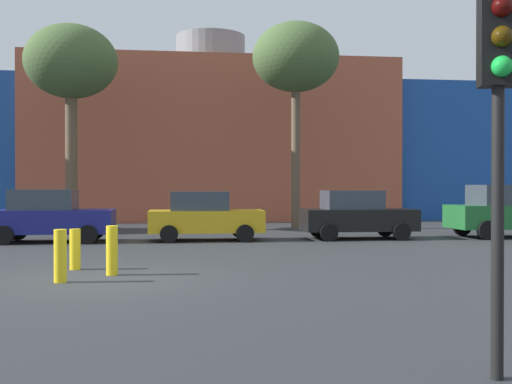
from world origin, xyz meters
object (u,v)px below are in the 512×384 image
(traffic_light_near_right, at_px, (499,95))
(bollard_yellow_2, at_px, (75,249))
(parked_car_1, at_px, (50,216))
(parked_car_4, at_px, (509,211))
(parked_car_2, at_px, (204,216))
(parked_car_3, at_px, (357,215))
(bollard_yellow_0, at_px, (112,250))
(bare_tree_0, at_px, (296,59))
(bollard_yellow_1, at_px, (60,256))
(bare_tree_2, at_px, (71,64))

(traffic_light_near_right, relative_size, bollard_yellow_2, 4.11)
(parked_car_1, bearing_deg, parked_car_4, 0.00)
(parked_car_2, relative_size, parked_car_4, 0.88)
(parked_car_2, distance_m, traffic_light_near_right, 15.97)
(parked_car_2, xyz_separation_m, traffic_light_near_right, (2.16, -15.71, 1.91))
(parked_car_2, height_order, traffic_light_near_right, traffic_light_near_right)
(parked_car_3, relative_size, parked_car_4, 0.90)
(traffic_light_near_right, distance_m, bollard_yellow_0, 9.12)
(bollard_yellow_0, bearing_deg, traffic_light_near_right, -60.05)
(bare_tree_0, height_order, bollard_yellow_2, bare_tree_0)
(parked_car_1, height_order, bollard_yellow_1, parked_car_1)
(parked_car_2, distance_m, parked_car_4, 11.00)
(bare_tree_2, relative_size, bollard_yellow_1, 8.33)
(bare_tree_2, bearing_deg, parked_car_3, -26.91)
(traffic_light_near_right, bearing_deg, parked_car_1, -141.19)
(parked_car_1, relative_size, bollard_yellow_1, 3.92)
(parked_car_3, bearing_deg, bare_tree_2, 153.09)
(bollard_yellow_2, bearing_deg, parked_car_3, 39.71)
(bollard_yellow_0, bearing_deg, parked_car_2, 74.36)
(parked_car_2, distance_m, bollard_yellow_0, 8.36)
(parked_car_2, bearing_deg, bollard_yellow_2, -114.16)
(parked_car_1, relative_size, parked_car_4, 0.92)
(parked_car_2, xyz_separation_m, bollard_yellow_0, (-2.25, -8.05, -0.32))
(parked_car_4, height_order, bare_tree_0, bare_tree_0)
(parked_car_3, relative_size, bare_tree_2, 0.46)
(parked_car_1, distance_m, bare_tree_0, 12.28)
(bollard_yellow_1, bearing_deg, traffic_light_near_right, -51.97)
(parked_car_3, height_order, bollard_yellow_0, parked_car_3)
(parked_car_3, xyz_separation_m, bare_tree_0, (-1.22, 5.02, 6.42))
(parked_car_1, bearing_deg, parked_car_3, -0.00)
(bare_tree_0, bearing_deg, parked_car_4, -36.06)
(parked_car_4, distance_m, bare_tree_2, 18.14)
(bare_tree_0, bearing_deg, parked_car_1, -151.36)
(bollard_yellow_1, bearing_deg, bare_tree_0, 62.57)
(parked_car_1, height_order, parked_car_4, parked_car_4)
(traffic_light_near_right, bearing_deg, bare_tree_0, -171.33)
(bare_tree_0, bearing_deg, bollard_yellow_2, -121.04)
(parked_car_1, height_order, parked_car_2, parked_car_1)
(traffic_light_near_right, xyz_separation_m, bollard_yellow_1, (-5.30, 6.78, -2.22))
(parked_car_3, height_order, bare_tree_0, bare_tree_0)
(traffic_light_near_right, relative_size, bollard_yellow_0, 3.60)
(parked_car_2, relative_size, bare_tree_2, 0.45)
(parked_car_1, relative_size, parked_car_2, 1.04)
(parked_car_3, distance_m, bollard_yellow_1, 12.31)
(parked_car_4, bearing_deg, traffic_light_near_right, -119.36)
(parked_car_4, relative_size, bollard_yellow_2, 4.84)
(traffic_light_near_right, height_order, bollard_yellow_2, traffic_light_near_right)
(bollard_yellow_0, bearing_deg, bare_tree_2, 102.68)
(bare_tree_2, bearing_deg, bollard_yellow_1, -81.52)
(bare_tree_0, bearing_deg, bollard_yellow_0, -115.93)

